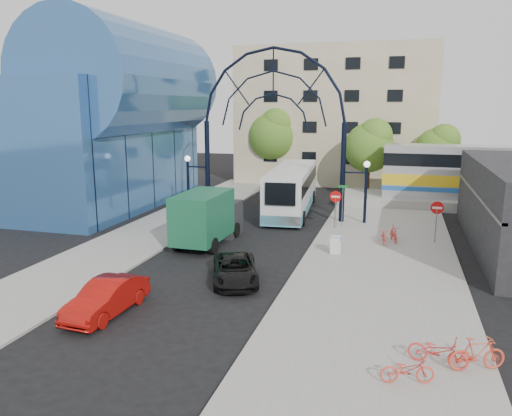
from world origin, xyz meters
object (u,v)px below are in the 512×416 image
(tree_north_a, at_px, (370,145))
(bike_far_b, at_px, (477,354))
(street_name_sign, at_px, (343,197))
(city_bus, at_px, (292,189))
(bike_far_a, at_px, (438,351))
(bike_far_c, at_px, (407,370))
(do_not_enter_sign, at_px, (437,212))
(bike_near_b, at_px, (394,233))
(tree_north_b, at_px, (274,133))
(gateway_arch, at_px, (273,99))
(black_suv, at_px, (235,269))
(tree_north_c, at_px, (439,148))
(green_truck, at_px, (208,217))
(red_sedan, at_px, (106,298))
(bike_near_a, at_px, (384,235))
(stop_sign, at_px, (336,200))
(sandwich_board, at_px, (336,243))

(tree_north_a, height_order, bike_far_b, tree_north_a)
(street_name_sign, height_order, city_bus, city_bus)
(bike_far_a, relative_size, bike_far_c, 1.15)
(do_not_enter_sign, bearing_deg, bike_far_b, -88.75)
(bike_near_b, distance_m, bike_far_c, 15.99)
(tree_north_b, distance_m, bike_far_c, 38.97)
(tree_north_a, xyz_separation_m, bike_far_c, (3.14, -32.39, -4.07))
(gateway_arch, height_order, black_suv, gateway_arch)
(tree_north_c, bearing_deg, green_truck, -123.47)
(street_name_sign, relative_size, red_sedan, 0.67)
(bike_far_c, bearing_deg, tree_north_a, -10.21)
(tree_north_b, bearing_deg, bike_far_c, -70.15)
(bike_far_a, bearing_deg, bike_far_b, -75.68)
(green_truck, distance_m, bike_far_b, 17.73)
(tree_north_c, distance_m, bike_far_c, 34.71)
(tree_north_c, bearing_deg, tree_north_b, 172.88)
(tree_north_a, xyz_separation_m, city_bus, (-5.29, -9.05, -2.82))
(green_truck, relative_size, red_sedan, 1.53)
(city_bus, bearing_deg, tree_north_c, 39.46)
(green_truck, height_order, bike_near_a, green_truck)
(bike_near_b, height_order, bike_far_c, bike_near_b)
(stop_sign, bearing_deg, sandwich_board, -82.43)
(bike_near_b, bearing_deg, gateway_arch, 138.88)
(gateway_arch, xyz_separation_m, bike_near_a, (8.07, -4.95, -7.98))
(black_suv, distance_m, bike_far_a, 10.34)
(tree_north_c, distance_m, bike_far_a, 33.32)
(bike_far_a, bearing_deg, gateway_arch, 41.04)
(gateway_arch, height_order, red_sedan, gateway_arch)
(stop_sign, xyz_separation_m, tree_north_b, (-8.68, 17.93, 3.27))
(street_name_sign, distance_m, tree_north_b, 19.81)
(tree_north_a, relative_size, bike_far_b, 3.90)
(red_sedan, distance_m, bike_far_b, 13.48)
(sandwich_board, bearing_deg, gateway_arch, 124.91)
(red_sedan, relative_size, bike_far_b, 2.34)
(bike_near_a, bearing_deg, bike_far_a, -85.78)
(gateway_arch, distance_m, bike_far_b, 23.57)
(gateway_arch, height_order, sandwich_board, gateway_arch)
(stop_sign, height_order, bike_near_b, stop_sign)
(bike_near_a, bearing_deg, red_sedan, -131.57)
(tree_north_a, relative_size, bike_near_b, 4.29)
(gateway_arch, bearing_deg, street_name_sign, -15.07)
(sandwich_board, xyz_separation_m, tree_north_c, (6.52, 21.95, 3.53))
(do_not_enter_sign, xyz_separation_m, bike_near_a, (-2.93, -0.95, -1.40))
(black_suv, height_order, bike_near_a, black_suv)
(green_truck, bearing_deg, street_name_sign, 40.93)
(green_truck, xyz_separation_m, bike_near_a, (10.12, 2.55, -1.03))
(bike_near_a, relative_size, bike_near_b, 1.06)
(sandwich_board, bearing_deg, stop_sign, 97.57)
(tree_north_a, relative_size, bike_far_a, 3.84)
(bike_near_b, xyz_separation_m, bike_far_b, (2.70, -14.62, 0.05))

